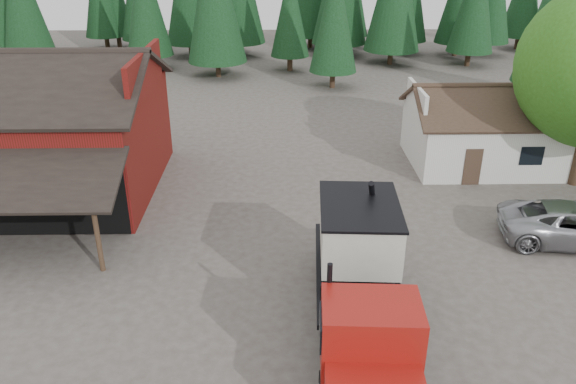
{
  "coord_description": "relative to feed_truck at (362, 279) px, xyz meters",
  "views": [
    {
      "loc": [
        1.38,
        -16.8,
        12.28
      ],
      "look_at": [
        1.79,
        5.41,
        1.8
      ],
      "focal_mm": 35.0,
      "sensor_mm": 36.0,
      "label": 1
    }
  ],
  "objects": [
    {
      "name": "red_barn",
      "position": [
        -15.01,
        11.78,
        0.55
      ],
      "size": [
        12.8,
        13.63,
        7.18
      ],
      "color": "maroon",
      "rests_on": "ground"
    },
    {
      "name": "ground",
      "position": [
        -4.01,
        1.88,
        -2.14
      ],
      "size": [
        120.0,
        120.0,
        0.0
      ],
      "primitive_type": "plane",
      "color": "#4C433B",
      "rests_on": "ground"
    },
    {
      "name": "near_pine_c",
      "position": [
        17.99,
        27.88,
        4.75
      ],
      "size": [
        4.84,
        4.84,
        12.4
      ],
      "color": "#382619",
      "rests_on": "ground"
    },
    {
      "name": "silver_car",
      "position": [
        9.99,
        5.79,
        -1.27
      ],
      "size": [
        6.63,
        3.87,
        1.73
      ],
      "primitive_type": "imported",
      "rotation": [
        0.0,
        0.0,
        1.4
      ],
      "color": "#9FA0A6",
      "rests_on": "ground"
    },
    {
      "name": "conifer_backdrop",
      "position": [
        -4.01,
        43.88,
        -2.14
      ],
      "size": [
        76.0,
        16.0,
        16.0
      ],
      "primitive_type": null,
      "color": "black",
      "rests_on": "ground"
    },
    {
      "name": "feed_truck",
      "position": [
        0.0,
        0.0,
        0.0
      ],
      "size": [
        3.28,
        10.27,
        4.57
      ],
      "rotation": [
        0.0,
        0.0,
        -0.06
      ],
      "color": "black",
      "rests_on": "ground"
    },
    {
      "name": "near_pine_b",
      "position": [
        1.99,
        31.88,
        3.75
      ],
      "size": [
        3.96,
        3.96,
        10.4
      ],
      "color": "#382619",
      "rests_on": "ground"
    },
    {
      "name": "farmhouse",
      "position": [
        8.99,
        14.88,
        -0.47
      ],
      "size": [
        8.6,
        6.42,
        4.65
      ],
      "color": "silver",
      "rests_on": "ground"
    }
  ]
}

